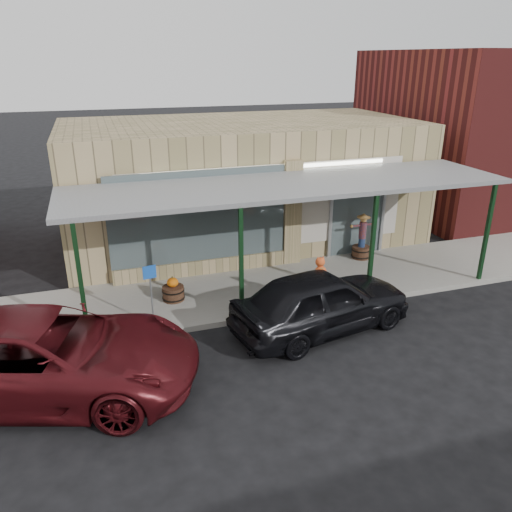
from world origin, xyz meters
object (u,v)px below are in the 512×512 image
object	(u,v)px
parked_sedan	(322,301)
car_maroon	(45,355)
handicap_sign	(151,287)
barrel_pumpkin	(173,291)
barrel_scarecrow	(362,243)

from	to	relation	value
parked_sedan	car_maroon	world-z (taller)	car_maroon
handicap_sign	car_maroon	xyz separation A→B (m)	(-2.28, -1.80, -0.32)
barrel_pumpkin	car_maroon	size ratio (longest dim) A/B	0.12
barrel_scarecrow	car_maroon	world-z (taller)	car_maroon
parked_sedan	barrel_scarecrow	bearing A→B (deg)	-51.82
barrel_scarecrow	handicap_sign	xyz separation A→B (m)	(-6.97, -2.31, 0.49)
barrel_pumpkin	handicap_sign	xyz separation A→B (m)	(-0.68, -1.17, 0.76)
barrel_pumpkin	parked_sedan	world-z (taller)	parked_sedan
barrel_scarecrow	barrel_pumpkin	size ratio (longest dim) A/B	2.14
barrel_pumpkin	handicap_sign	size ratio (longest dim) A/B	0.45
barrel_scarecrow	car_maroon	distance (m)	10.12
car_maroon	barrel_scarecrow	bearing A→B (deg)	-48.27
barrel_scarecrow	handicap_sign	distance (m)	7.36
handicap_sign	parked_sedan	world-z (taller)	handicap_sign
barrel_scarecrow	parked_sedan	size ratio (longest dim) A/B	0.32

